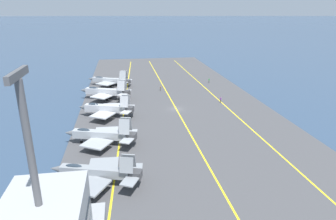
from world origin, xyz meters
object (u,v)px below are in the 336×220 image
at_px(parked_jet_second, 102,135).
at_px(parked_jet_fifth, 110,80).
at_px(parked_jet_third, 107,108).
at_px(parked_jet_nearest, 97,172).
at_px(crew_green_vest, 209,80).
at_px(crew_purple_vest, 221,100).
at_px(parked_jet_fourth, 105,92).
at_px(crew_brown_vest, 161,88).

height_order(parked_jet_second, parked_jet_fifth, parked_jet_second).
xyz_separation_m(parked_jet_third, parked_jet_fifth, (34.31, 0.11, -0.23)).
distance_m(parked_jet_third, parked_jet_fifth, 34.31).
height_order(parked_jet_nearest, parked_jet_second, parked_jet_second).
bearing_deg(crew_green_vest, parked_jet_third, 131.01).
xyz_separation_m(parked_jet_second, crew_green_vest, (50.99, -39.05, -1.34)).
height_order(parked_jet_nearest, crew_green_vest, parked_jet_nearest).
bearing_deg(parked_jet_nearest, crew_purple_vest, -40.77).
distance_m(parked_jet_second, parked_jet_fourth, 34.24).
bearing_deg(parked_jet_nearest, parked_jet_fourth, 0.72).
xyz_separation_m(parked_jet_third, crew_brown_vest, (24.71, -18.02, -1.51)).
relative_size(parked_jet_nearest, parked_jet_third, 1.03).
bearing_deg(crew_brown_vest, parked_jet_fifth, 62.11).
distance_m(parked_jet_third, parked_jet_fourth, 16.82).
distance_m(parked_jet_nearest, parked_jet_fifth, 67.45).
relative_size(parked_jet_second, parked_jet_third, 1.04).
bearing_deg(parked_jet_fifth, crew_brown_vest, -117.89).
height_order(parked_jet_third, crew_purple_vest, parked_jet_third).
bearing_deg(parked_jet_third, parked_jet_nearest, 179.34).
xyz_separation_m(parked_jet_nearest, parked_jet_second, (15.70, 0.09, -0.02)).
xyz_separation_m(parked_jet_fourth, crew_brown_vest, (7.92, -19.02, -1.67)).
relative_size(parked_jet_nearest, parked_jet_fifth, 0.94).
xyz_separation_m(parked_jet_nearest, crew_purple_vest, (40.83, -35.20, -1.36)).
distance_m(parked_jet_fourth, parked_jet_fifth, 17.54).
bearing_deg(crew_purple_vest, parked_jet_fourth, 75.74).
relative_size(crew_brown_vest, crew_green_vest, 0.99).
bearing_deg(parked_jet_third, parked_jet_fifth, 0.19).
height_order(parked_jet_second, parked_jet_third, parked_jet_second).
distance_m(parked_jet_second, parked_jet_third, 17.45).
relative_size(parked_jet_fifth, crew_purple_vest, 9.69).
bearing_deg(crew_purple_vest, crew_green_vest, -8.28).
bearing_deg(parked_jet_third, crew_purple_vest, -77.55).
xyz_separation_m(parked_jet_third, parked_jet_fourth, (16.79, 1.00, 0.16)).
distance_m(crew_brown_vest, crew_green_vest, 22.39).
height_order(parked_jet_nearest, crew_purple_vest, parked_jet_nearest).
xyz_separation_m(parked_jet_second, crew_purple_vest, (25.13, -35.29, -1.34)).
bearing_deg(parked_jet_nearest, crew_green_vest, -30.30).
bearing_deg(parked_jet_nearest, parked_jet_third, -0.66).
bearing_deg(parked_jet_fourth, parked_jet_nearest, -179.28).
height_order(parked_jet_nearest, parked_jet_fifth, parked_jet_fifth).
relative_size(parked_jet_second, parked_jet_fourth, 0.95).
xyz_separation_m(crew_brown_vest, crew_purple_vest, (-17.03, -16.81, 0.01)).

